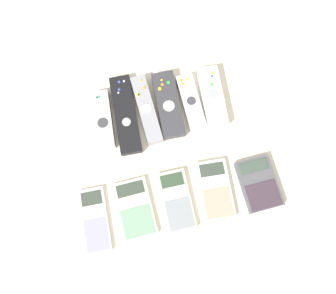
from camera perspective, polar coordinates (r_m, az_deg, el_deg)
name	(u,v)px	position (r m, az deg, el deg)	size (l,w,h in m)	color
ground_plane	(170,159)	(0.84, 0.43, -2.12)	(3.00, 3.00, 0.00)	beige
remote_0	(103,120)	(0.87, -11.22, 4.65)	(0.05, 0.16, 0.03)	#B7B7BC
remote_1	(125,115)	(0.87, -7.41, 5.61)	(0.06, 0.21, 0.02)	black
remote_2	(147,110)	(0.87, -3.76, 6.51)	(0.05, 0.19, 0.03)	gray
remote_3	(168,105)	(0.87, 0.04, 7.36)	(0.06, 0.18, 0.03)	#333338
remote_4	(191,102)	(0.87, 4.01, 7.77)	(0.05, 0.15, 0.03)	white
remote_5	(212,97)	(0.88, 7.70, 8.62)	(0.07, 0.17, 0.03)	white
calculator_0	(95,220)	(0.84, -12.63, -12.26)	(0.07, 0.16, 0.01)	silver
calculator_1	(135,208)	(0.82, -5.81, -10.59)	(0.09, 0.14, 0.01)	beige
calculator_2	(176,200)	(0.82, 1.48, -9.25)	(0.07, 0.15, 0.02)	beige
calculator_3	(215,189)	(0.83, 8.22, -7.32)	(0.09, 0.15, 0.02)	silver
calculator_4	(259,184)	(0.85, 15.51, -6.17)	(0.09, 0.13, 0.02)	#4C4C51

